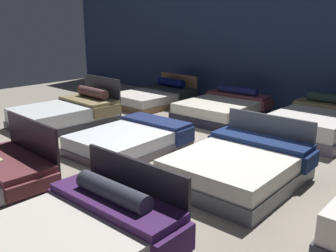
{
  "coord_description": "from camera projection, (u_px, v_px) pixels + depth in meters",
  "views": [
    {
      "loc": [
        3.77,
        -4.53,
        2.29
      ],
      "look_at": [
        -0.31,
        -0.08,
        0.57
      ],
      "focal_mm": 39.88,
      "sensor_mm": 36.0,
      "label": 1
    }
  ],
  "objects": [
    {
      "name": "bed_5",
      "position": [
        131.0,
        139.0,
        6.83
      ],
      "size": [
        1.55,
        2.11,
        0.42
      ],
      "rotation": [
        0.0,
        0.0,
        0.04
      ],
      "color": "#584D56",
      "rests_on": "ground_plane"
    },
    {
      "name": "bed_4",
      "position": [
        68.0,
        113.0,
        8.44
      ],
      "size": [
        1.55,
        2.2,
        0.98
      ],
      "rotation": [
        0.0,
        0.0,
        -0.03
      ],
      "color": "#2C2D34",
      "rests_on": "ground_plane"
    },
    {
      "name": "bed_9",
      "position": [
        223.0,
        109.0,
        8.94
      ],
      "size": [
        1.7,
        2.06,
        0.69
      ],
      "rotation": [
        0.0,
        0.0,
        0.03
      ],
      "color": "black",
      "rests_on": "ground_plane"
    },
    {
      "name": "showroom_back_wall",
      "position": [
        306.0,
        43.0,
        9.0
      ],
      "size": [
        18.0,
        0.06,
        3.5
      ],
      "primitive_type": "cube",
      "color": "navy",
      "rests_on": "ground_plane"
    },
    {
      "name": "bed_6",
      "position": [
        239.0,
        167.0,
        5.41
      ],
      "size": [
        1.68,
        2.02,
        0.84
      ],
      "rotation": [
        0.0,
        0.0,
        0.03
      ],
      "color": "#53575D",
      "rests_on": "ground_plane"
    },
    {
      "name": "bed_8",
      "position": [
        155.0,
        97.0,
        10.45
      ],
      "size": [
        1.6,
        2.18,
        0.75
      ],
      "rotation": [
        0.0,
        0.0,
        -0.04
      ],
      "color": "brown",
      "rests_on": "ground_plane"
    },
    {
      "name": "ground_plane",
      "position": [
        185.0,
        161.0,
        6.29
      ],
      "size": [
        18.0,
        18.0,
        0.02
      ],
      "primitive_type": "cube",
      "color": "gray"
    },
    {
      "name": "bed_10",
      "position": [
        316.0,
        124.0,
        7.52
      ],
      "size": [
        1.53,
        2.04,
        0.79
      ],
      "rotation": [
        0.0,
        0.0,
        0.0
      ],
      "color": "#584D5E",
      "rests_on": "ground_plane"
    },
    {
      "name": "bed_2",
      "position": [
        67.0,
        249.0,
        3.4
      ],
      "size": [
        1.67,
        1.96,
        0.9
      ],
      "rotation": [
        0.0,
        0.0,
        0.02
      ],
      "color": "black",
      "rests_on": "ground_plane"
    }
  ]
}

